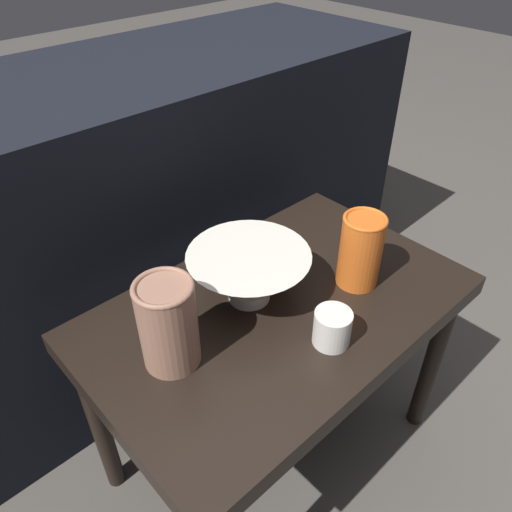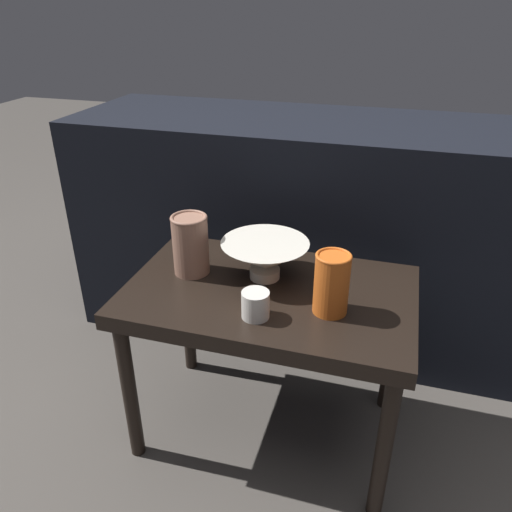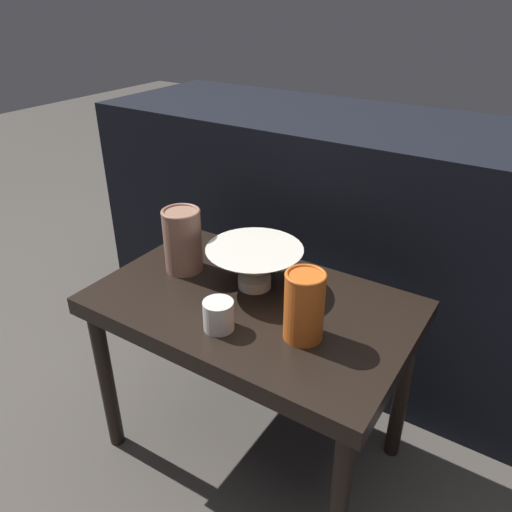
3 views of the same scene
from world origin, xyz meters
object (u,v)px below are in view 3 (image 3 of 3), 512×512
(bowl, at_px, (255,264))
(vase_colorful_right, at_px, (304,305))
(cup, at_px, (219,315))
(vase_textured_left, at_px, (183,239))

(bowl, height_order, vase_colorful_right, vase_colorful_right)
(bowl, relative_size, vase_colorful_right, 1.51)
(bowl, height_order, cup, bowl)
(bowl, bearing_deg, vase_textured_left, -172.43)
(bowl, xyz_separation_m, vase_textured_left, (-0.18, -0.02, 0.02))
(vase_textured_left, bearing_deg, bowl, 7.57)
(vase_textured_left, distance_m, cup, 0.26)
(bowl, distance_m, cup, 0.17)
(vase_textured_left, relative_size, cup, 2.47)
(vase_textured_left, bearing_deg, cup, -34.47)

